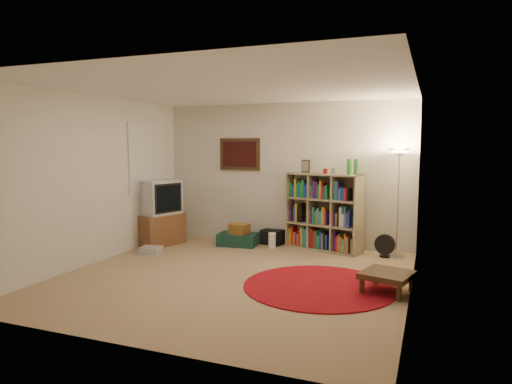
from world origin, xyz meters
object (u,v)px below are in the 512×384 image
floor_lamp (399,167)px  floor_fan (385,246)px  tv_stand (159,214)px  side_table (387,275)px  bookshelf (323,213)px  suitcase (238,239)px

floor_lamp → floor_fan: floor_lamp is taller
floor_lamp → tv_stand: bearing=-172.4°
side_table → bookshelf: bearing=122.5°
bookshelf → tv_stand: bookshelf is taller
floor_lamp → suitcase: bearing=-177.7°
floor_fan → side_table: size_ratio=0.54×
bookshelf → floor_lamp: 1.46m
tv_stand → side_table: (4.04, -1.29, -0.34)m
floor_lamp → side_table: (0.02, -1.83, -1.21)m
floor_lamp → side_table: bearing=-89.4°
bookshelf → side_table: bearing=-41.9°
floor_fan → suitcase: size_ratio=0.52×
bookshelf → tv_stand: size_ratio=1.34×
suitcase → side_table: side_table is taller
bookshelf → floor_fan: size_ratio=4.21×
floor_lamp → floor_fan: bearing=-163.3°
floor_lamp → suitcase: floor_lamp is taller
tv_stand → side_table: size_ratio=1.70×
floor_fan → suitcase: 2.51m
floor_fan → tv_stand: 3.90m
floor_lamp → tv_stand: 4.15m
suitcase → floor_fan: bearing=-5.0°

